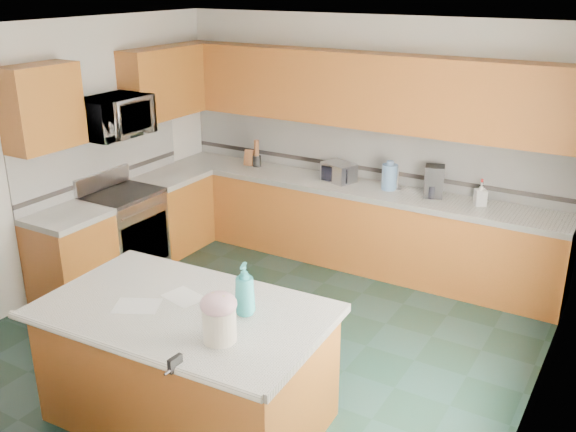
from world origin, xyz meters
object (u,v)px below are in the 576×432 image
Objects in this scene: treat_jar at (219,325)px; coffee_maker at (434,181)px; island_base at (188,368)px; toaster_oven at (339,172)px; soap_bottle_island at (245,289)px; knife_block at (249,158)px; island_top at (185,311)px.

treat_jar is 0.68× the size of coffee_maker.
coffee_maker is at bearing 81.89° from treat_jar.
toaster_oven reaches higher than island_base.
soap_bottle_island is (0.41, 0.15, 0.68)m from island_base.
soap_bottle_island is at bearing -67.37° from knife_block.
island_top is 0.53m from treat_jar.
island_base is 9.82× the size of knife_block.
toaster_oven is at bearing 99.91° from treat_jar.
island_base is 3.58m from knife_block.
knife_block is (-2.04, 3.38, -0.01)m from treat_jar.
knife_block is at bearing -158.83° from toaster_oven.
soap_bottle_island reaches higher than knife_block.
coffee_maker is (1.08, 0.03, 0.06)m from toaster_oven.
knife_block is 2.28m from coffee_maker.
treat_jar is at bearing -110.37° from coffee_maker.
toaster_oven is at bearing 94.02° from island_base.
island_top is 0.49m from soap_bottle_island.
coffee_maker reaches higher than island_base.
toaster_oven is at bearing 86.77° from soap_bottle_island.
coffee_maker is at bearing -10.04° from knife_block.
coffee_maker is at bearing 74.78° from island_top.
soap_bottle_island reaches higher than island_base.
coffee_maker is (0.70, 3.19, 0.19)m from island_top.
island_base is 3.33m from coffee_maker.
soap_bottle_island is 1.14× the size of coffee_maker.
treat_jar is at bearing -99.25° from soap_bottle_island.
island_base is at bearing -118.81° from coffee_maker.
toaster_oven is at bearing 165.18° from coffee_maker.
knife_block is at bearing 113.71° from island_top.
island_base is at bearing 151.05° from treat_jar.
island_top is 3.54m from knife_block.
island_base is 5.84× the size of coffee_maker.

